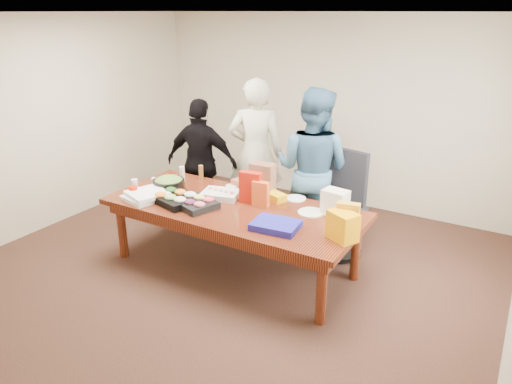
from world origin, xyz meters
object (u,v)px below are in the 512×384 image
Objects in this scene: person_center at (256,154)px; person_right at (312,169)px; conference_table at (234,237)px; salad_bowl at (169,184)px; sheet_cake at (221,194)px; office_chair at (339,208)px.

person_center is 0.91m from person_right.
conference_table is 7.56× the size of salad_bowl.
sheet_cake is (-0.72, -0.85, -0.18)m from person_right.
person_right is 1.69m from salad_bowl.
sheet_cake is 1.09× the size of salad_bowl.
salad_bowl reaches higher than sheet_cake.
office_chair is (0.87, 0.90, 0.21)m from conference_table.
person_right is at bearing 144.01° from person_center.
person_right is at bearing 34.29° from sheet_cake.
person_center reaches higher than office_chair.
person_center is (-0.42, 1.18, 0.60)m from conference_table.
conference_table is 1.24m from person_right.
office_chair is 2.00m from salad_bowl.
person_right is at bearing 34.31° from salad_bowl.
salad_bowl is (-1.79, -0.87, 0.23)m from office_chair.
salad_bowl is at bearing -143.21° from office_chair.
salad_bowl is at bearing 33.62° from person_right.
conference_table is at bearing 63.68° from person_right.
person_right is (0.47, 0.98, 0.59)m from conference_table.
salad_bowl is (-0.92, 0.03, 0.43)m from conference_table.
office_chair is 1.37m from sheet_cake.
person_right is at bearing 64.36° from conference_table.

